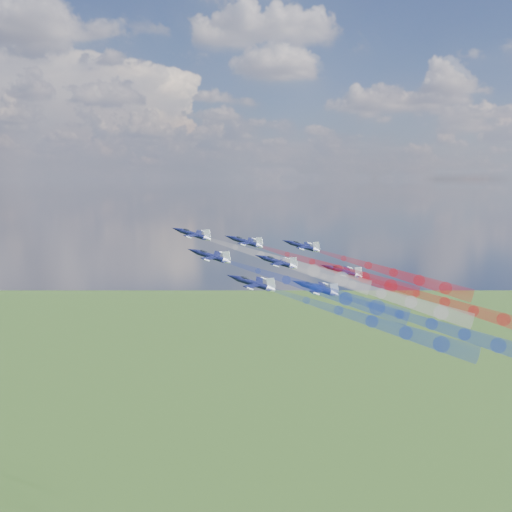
{
  "coord_description": "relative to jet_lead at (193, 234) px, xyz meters",
  "views": [
    {
      "loc": [
        2.99,
        -158.08,
        186.06
      ],
      "look_at": [
        21.59,
        -21.0,
        168.15
      ],
      "focal_mm": 41.68,
      "sensor_mm": 36.0,
      "label": 1
    }
  ],
  "objects": [
    {
      "name": "jet_lead",
      "position": [
        0.0,
        0.0,
        0.0
      ],
      "size": [
        13.9,
        12.81,
        6.16
      ],
      "primitive_type": null,
      "rotation": [
        0.25,
        -0.08,
        1.1
      ],
      "color": "black"
    },
    {
      "name": "trail_lead",
      "position": [
        21.34,
        -10.41,
        -5.98
      ],
      "size": [
        36.64,
        20.63,
        13.41
      ],
      "primitive_type": null,
      "rotation": [
        0.25,
        -0.08,
        1.1
      ],
      "color": "white"
    },
    {
      "name": "jet_inner_left",
      "position": [
        3.45,
        -14.25,
        -3.62
      ],
      "size": [
        13.9,
        12.81,
        6.16
      ],
      "primitive_type": null,
      "rotation": [
        0.25,
        -0.08,
        1.1
      ],
      "color": "black"
    },
    {
      "name": "trail_inner_left",
      "position": [
        24.79,
        -24.66,
        -9.59
      ],
      "size": [
        36.64,
        20.63,
        13.41
      ],
      "primitive_type": null,
      "rotation": [
        0.25,
        -0.08,
        1.1
      ],
      "color": "#1836CF"
    },
    {
      "name": "jet_inner_right",
      "position": [
        13.37,
        4.36,
        -2.5
      ],
      "size": [
        13.9,
        12.81,
        6.16
      ],
      "primitive_type": null,
      "rotation": [
        0.25,
        -0.08,
        1.1
      ],
      "color": "black"
    },
    {
      "name": "trail_inner_right",
      "position": [
        34.71,
        -6.05,
        -8.48
      ],
      "size": [
        36.64,
        20.63,
        13.41
      ],
      "primitive_type": null,
      "rotation": [
        0.25,
        -0.08,
        1.1
      ],
      "color": "red"
    },
    {
      "name": "jet_outer_left",
      "position": [
        11.04,
        -28.21,
        -7.43
      ],
      "size": [
        13.9,
        12.81,
        6.16
      ],
      "primitive_type": null,
      "rotation": [
        0.25,
        -0.08,
        1.1
      ],
      "color": "black"
    },
    {
      "name": "trail_outer_left",
      "position": [
        32.38,
        -38.63,
        -13.41
      ],
      "size": [
        36.64,
        20.63,
        13.41
      ],
      "primitive_type": null,
      "rotation": [
        0.25,
        -0.08,
        1.1
      ],
      "color": "#1836CF"
    },
    {
      "name": "jet_center_third",
      "position": [
        19.12,
        -10.55,
        -5.72
      ],
      "size": [
        13.9,
        12.81,
        6.16
      ],
      "primitive_type": null,
      "rotation": [
        0.25,
        -0.08,
        1.1
      ],
      "color": "black"
    },
    {
      "name": "trail_center_third",
      "position": [
        40.46,
        -20.97,
        -11.69
      ],
      "size": [
        36.64,
        20.63,
        13.41
      ],
      "primitive_type": null,
      "rotation": [
        0.25,
        -0.08,
        1.1
      ],
      "color": "white"
    },
    {
      "name": "jet_outer_right",
      "position": [
        29.11,
        8.64,
        -4.33
      ],
      "size": [
        13.9,
        12.81,
        6.16
      ],
      "primitive_type": null,
      "rotation": [
        0.25,
        -0.08,
        1.1
      ],
      "color": "black"
    },
    {
      "name": "trail_outer_right",
      "position": [
        50.45,
        -1.77,
        -10.31
      ],
      "size": [
        36.64,
        20.63,
        13.41
      ],
      "primitive_type": null,
      "rotation": [
        0.25,
        -0.08,
        1.1
      ],
      "color": "red"
    },
    {
      "name": "jet_rear_left",
      "position": [
        25.56,
        -22.53,
        -9.87
      ],
      "size": [
        13.9,
        12.81,
        6.16
      ],
      "primitive_type": null,
      "rotation": [
        0.25,
        -0.08,
        1.1
      ],
      "color": "black"
    },
    {
      "name": "trail_rear_left",
      "position": [
        46.9,
        -32.94,
        -15.85
      ],
      "size": [
        36.64,
        20.63,
        13.41
      ],
      "primitive_type": null,
      "rotation": [
        0.25,
        -0.08,
        1.1
      ],
      "color": "#1836CF"
    },
    {
      "name": "jet_rear_right",
      "position": [
        35.91,
        -6.44,
        -8.94
      ],
      "size": [
        13.9,
        12.81,
        6.16
      ],
      "primitive_type": null,
      "rotation": [
        0.25,
        -0.08,
        1.1
      ],
      "color": "black"
    },
    {
      "name": "trail_rear_right",
      "position": [
        57.25,
        -16.85,
        -14.91
      ],
      "size": [
        36.64,
        20.63,
        13.41
      ],
      "primitive_type": null,
      "rotation": [
        0.25,
        -0.08,
        1.1
      ],
      "color": "red"
    }
  ]
}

